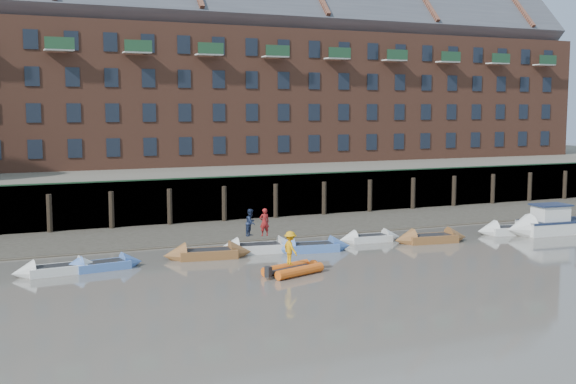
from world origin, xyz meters
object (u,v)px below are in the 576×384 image
rowboat_2 (208,254)px  person_rower_a (264,222)px  rowboat_5 (370,238)px  rowboat_3 (259,248)px  rib_tender (295,269)px  rowboat_4 (312,247)px  rowboat_6 (431,238)px  rowboat_0 (57,270)px  rowboat_7 (513,230)px  person_rower_b (251,222)px  motor_launch (542,225)px  person_rib_crew (290,248)px  rowboat_1 (102,265)px

rowboat_2 → person_rower_a: 3.80m
rowboat_5 → person_rower_a: (-7.17, -0.46, 1.52)m
rowboat_3 → rib_tender: (-0.29, -5.73, -0.01)m
rowboat_4 → rowboat_6: bearing=6.0°
rowboat_0 → rowboat_2: rowboat_2 is taller
rib_tender → person_rower_a: person_rower_a is taller
rowboat_7 → person_rower_b: person_rower_b is taller
rowboat_4 → rowboat_7: (14.50, -0.02, 0.02)m
rowboat_4 → person_rower_a: (-2.61, 0.88, 1.50)m
motor_launch → rowboat_7: bearing=-22.3°
rowboat_0 → rowboat_5: rowboat_0 is taller
rowboat_4 → person_rib_crew: (-3.51, -4.89, 1.11)m
motor_launch → rowboat_6: bearing=1.4°
rowboat_0 → rowboat_7: bearing=-4.3°
rowboat_3 → person_rower_a: (0.34, -0.07, 1.48)m
rowboat_2 → rowboat_5: (10.65, 0.82, -0.04)m
rowboat_4 → rowboat_7: size_ratio=0.92×
rowboat_1 → person_rower_b: size_ratio=2.76×
rowboat_5 → person_rib_crew: 10.26m
rowboat_6 → rowboat_7: bearing=10.7°
motor_launch → rowboat_4: bearing=1.4°
rowboat_1 → rowboat_3: 8.95m
rowboat_5 → person_rower_b: (-7.90, -0.20, 1.51)m
motor_launch → rowboat_0: bearing=3.1°
rowboat_1 → rowboat_2: bearing=-2.1°
rowboat_1 → rowboat_3: size_ratio=0.87×
rowboat_1 → person_rib_crew: size_ratio=2.59×
rowboat_0 → rowboat_5: 18.68m
person_rib_crew → rowboat_5: bearing=-57.7°
person_rower_b → person_rib_crew: bearing=-136.9°
person_rower_a → rowboat_4: bearing=160.8°
rowboat_2 → rowboat_5: bearing=12.6°
rowboat_4 → person_rower_a: person_rower_a is taller
rowboat_2 → person_rib_crew: size_ratio=3.01×
rowboat_2 → motor_launch: (22.27, -1.39, 0.39)m
rowboat_3 → rowboat_7: (17.45, -0.96, 0.01)m
rowboat_1 → rowboat_3: rowboat_3 is taller
rowboat_3 → rowboat_5: rowboat_3 is taller
rowboat_0 → rowboat_6: rowboat_6 is taller
rowboat_1 → rowboat_4: (11.84, 0.00, 0.02)m
rowboat_2 → rib_tender: bearing=-53.6°
rowboat_1 → person_rib_crew: (8.33, -4.89, 1.13)m
rowboat_2 → rowboat_4: bearing=3.3°
rowboat_3 → rowboat_6: size_ratio=1.01×
rowboat_3 → person_rower_b: bearing=163.1°
person_rower_b → person_rib_crew: 6.04m
person_rib_crew → rowboat_3: bearing=-10.9°
rowboat_1 → rowboat_2: size_ratio=0.86×
rowboat_5 → rowboat_4: bearing=-158.8°
rowboat_2 → rowboat_7: rowboat_7 is taller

